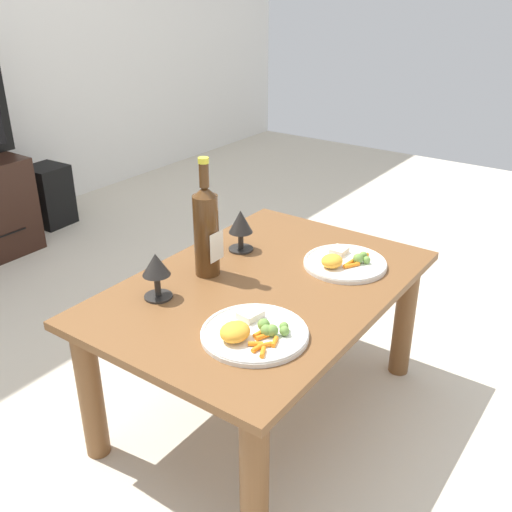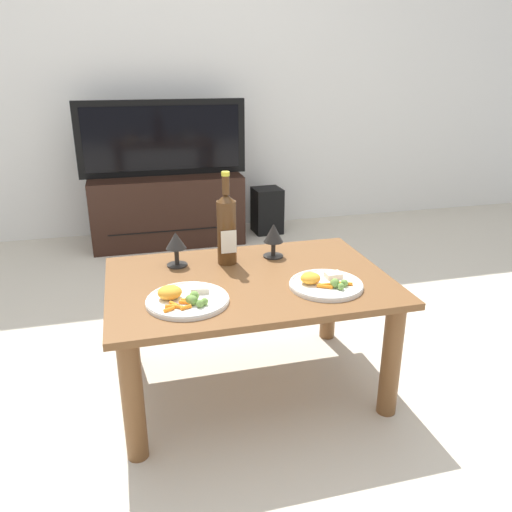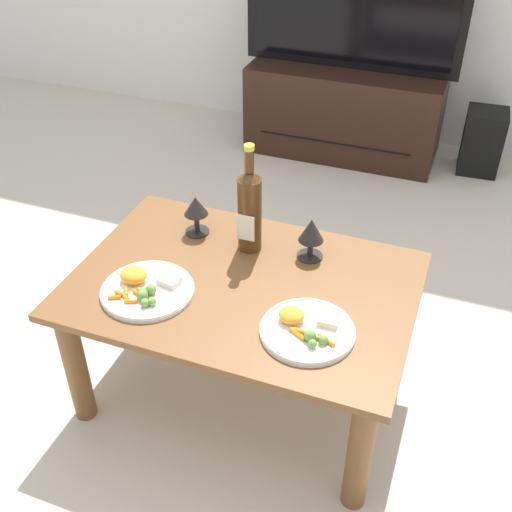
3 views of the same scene
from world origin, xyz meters
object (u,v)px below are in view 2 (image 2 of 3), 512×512
object	(u,v)px
tv_stand	(167,209)
floor_speaker	(267,210)
goblet_left	(176,243)
dinner_plate_right	(325,284)
wine_bottle	(227,227)
dinner_plate_left	(186,299)
tv_screen	(163,138)
goblet_right	(273,235)
dining_table	(249,300)

from	to	relation	value
tv_stand	floor_speaker	distance (m)	0.75
goblet_left	dinner_plate_right	size ratio (longest dim) A/B	0.52
tv_stand	floor_speaker	size ratio (longest dim) A/B	3.07
floor_speaker	wine_bottle	world-z (taller)	wine_bottle
floor_speaker	dinner_plate_left	xyz separation A→B (m)	(-0.86, -2.05, 0.31)
tv_stand	tv_screen	size ratio (longest dim) A/B	0.91
tv_screen	wine_bottle	size ratio (longest dim) A/B	3.13
goblet_right	dinner_plate_left	world-z (taller)	goblet_right
tv_screen	wine_bottle	xyz separation A→B (m)	(0.09, -1.71, -0.12)
goblet_left	goblet_right	distance (m)	0.39
goblet_left	wine_bottle	bearing A→B (deg)	-5.74
tv_stand	dinner_plate_left	size ratio (longest dim) A/B	3.79
tv_stand	goblet_left	distance (m)	1.72
tv_screen	goblet_left	bearing A→B (deg)	-93.58
tv_screen	goblet_right	bearing A→B (deg)	-80.33
floor_speaker	dinner_plate_right	size ratio (longest dim) A/B	1.30
tv_screen	dinner_plate_right	size ratio (longest dim) A/B	4.37
dining_table	goblet_left	xyz separation A→B (m)	(-0.24, 0.20, 0.18)
dining_table	dinner_plate_left	distance (m)	0.31
tv_screen	dinner_plate_right	world-z (taller)	tv_screen
dinner_plate_left	tv_screen	bearing A→B (deg)	86.77
floor_speaker	wine_bottle	distance (m)	1.90
goblet_left	dinner_plate_left	size ratio (longest dim) A/B	0.50
tv_stand	wine_bottle	xyz separation A→B (m)	(0.09, -1.71, 0.37)
tv_screen	dinner_plate_left	xyz separation A→B (m)	(-0.11, -2.03, -0.26)
goblet_right	dinner_plate_left	bearing A→B (deg)	-139.90
dining_table	dinner_plate_right	world-z (taller)	dinner_plate_right
floor_speaker	wine_bottle	bearing A→B (deg)	-113.63
dining_table	dinner_plate_left	xyz separation A→B (m)	(-0.25, -0.14, 0.10)
wine_bottle	tv_screen	bearing A→B (deg)	93.05
goblet_right	dinner_plate_right	world-z (taller)	goblet_right
goblet_left	dining_table	bearing A→B (deg)	-38.89
wine_bottle	goblet_right	bearing A→B (deg)	5.74
dinner_plate_right	dinner_plate_left	bearing A→B (deg)	-179.93
wine_bottle	dinner_plate_left	size ratio (longest dim) A/B	1.32
goblet_right	dinner_plate_left	size ratio (longest dim) A/B	0.51
tv_stand	dinner_plate_left	xyz separation A→B (m)	(-0.11, -2.03, 0.24)
tv_screen	goblet_right	world-z (taller)	tv_screen
tv_screen	floor_speaker	size ratio (longest dim) A/B	3.36
tv_screen	floor_speaker	bearing A→B (deg)	1.64
wine_bottle	dinner_plate_right	bearing A→B (deg)	-47.84
wine_bottle	goblet_right	xyz separation A→B (m)	(0.20, 0.02, -0.06)
wine_bottle	dinner_plate_left	world-z (taller)	wine_bottle
tv_stand	dinner_plate_right	bearing A→B (deg)	-79.41
goblet_right	dinner_plate_left	distance (m)	0.53
dining_table	tv_screen	distance (m)	1.92
dinner_plate_left	dinner_plate_right	world-z (taller)	dinner_plate_left
dinner_plate_left	dinner_plate_right	size ratio (longest dim) A/B	1.05
dining_table	goblet_right	xyz separation A→B (m)	(0.15, 0.20, 0.18)
dining_table	dinner_plate_left	world-z (taller)	dinner_plate_left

